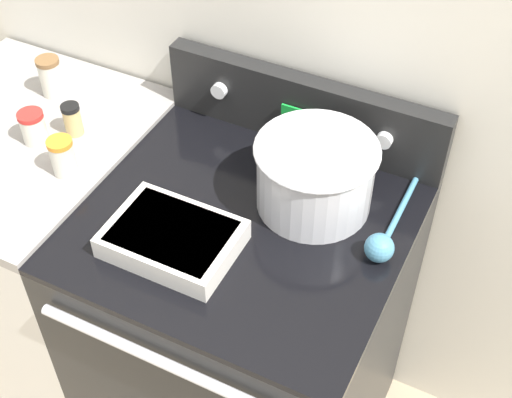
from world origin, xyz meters
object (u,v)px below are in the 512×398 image
at_px(spice_jar_black_cap, 72,119).
at_px(spice_jar_red_cap, 33,127).
at_px(mixing_bowl, 315,173).
at_px(ladle, 383,241).
at_px(spice_jar_brown_cap, 51,76).
at_px(spice_jar_orange_cap, 63,156).
at_px(casserole_dish, 172,238).

xyz_separation_m(spice_jar_black_cap, spice_jar_red_cap, (-0.07, -0.07, -0.00)).
relative_size(mixing_bowl, ladle, 0.85).
bearing_deg(spice_jar_brown_cap, spice_jar_orange_cap, -47.27).
distance_m(mixing_bowl, spice_jar_red_cap, 0.72).
bearing_deg(spice_jar_black_cap, spice_jar_brown_cap, 143.79).
relative_size(mixing_bowl, spice_jar_orange_cap, 2.88).
distance_m(ladle, spice_jar_red_cap, 0.90).
bearing_deg(mixing_bowl, spice_jar_orange_cap, -162.50).
relative_size(spice_jar_black_cap, spice_jar_red_cap, 1.00).
bearing_deg(spice_jar_brown_cap, casserole_dish, -29.55).
xyz_separation_m(casserole_dish, spice_jar_red_cap, (-0.49, 0.14, 0.03)).
relative_size(mixing_bowl, casserole_dish, 1.01).
distance_m(casserole_dish, spice_jar_orange_cap, 0.36).
relative_size(spice_jar_black_cap, spice_jar_brown_cap, 0.79).
distance_m(spice_jar_orange_cap, spice_jar_red_cap, 0.15).
bearing_deg(mixing_bowl, casserole_dish, -129.79).
bearing_deg(casserole_dish, mixing_bowl, 50.21).
height_order(spice_jar_black_cap, spice_jar_brown_cap, spice_jar_brown_cap).
height_order(mixing_bowl, casserole_dish, mixing_bowl).
bearing_deg(ladle, casserole_dish, -154.45).
height_order(mixing_bowl, spice_jar_red_cap, mixing_bowl).
distance_m(spice_jar_black_cap, spice_jar_red_cap, 0.10).
xyz_separation_m(casserole_dish, spice_jar_orange_cap, (-0.35, 0.08, 0.03)).
bearing_deg(mixing_bowl, ladle, -19.19).
relative_size(mixing_bowl, spice_jar_red_cap, 3.25).
height_order(spice_jar_orange_cap, spice_jar_black_cap, spice_jar_orange_cap).
relative_size(casserole_dish, spice_jar_red_cap, 3.23).
height_order(mixing_bowl, spice_jar_black_cap, mixing_bowl).
height_order(ladle, spice_jar_red_cap, spice_jar_red_cap).
height_order(casserole_dish, spice_jar_red_cap, spice_jar_red_cap).
xyz_separation_m(mixing_bowl, casserole_dish, (-0.22, -0.26, -0.06)).
xyz_separation_m(mixing_bowl, spice_jar_red_cap, (-0.71, -0.12, -0.04)).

